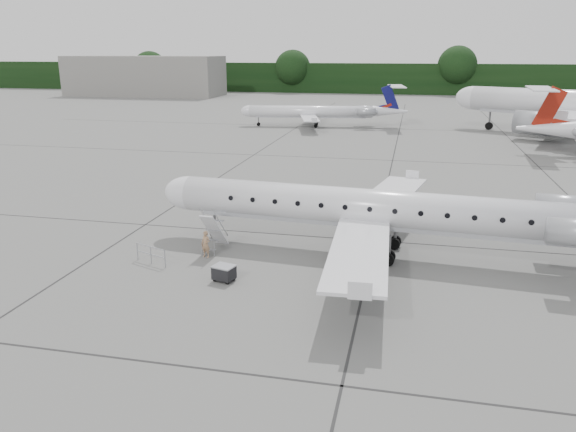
# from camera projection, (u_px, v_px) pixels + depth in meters

# --- Properties ---
(ground) EXTENTS (320.00, 320.00, 0.00)m
(ground) POSITION_uv_depth(u_px,v_px,m) (425.00, 277.00, 29.55)
(ground) COLOR slate
(ground) RESTS_ON ground
(treeline) EXTENTS (260.00, 4.00, 8.00)m
(treeline) POSITION_uv_depth(u_px,v_px,m) (420.00, 79.00, 150.09)
(treeline) COLOR black
(treeline) RESTS_ON ground
(terminal_building) EXTENTS (40.00, 14.00, 10.00)m
(terminal_building) POSITION_uv_depth(u_px,v_px,m) (145.00, 76.00, 145.60)
(terminal_building) COLOR slate
(terminal_building) RESTS_ON ground
(main_regional_jet) EXTENTS (31.82, 24.12, 7.72)m
(main_regional_jet) POSITION_uv_depth(u_px,v_px,m) (376.00, 190.00, 31.89)
(main_regional_jet) COLOR silver
(main_regional_jet) RESTS_ON ground
(airstair) EXTENTS (1.03, 2.20, 2.42)m
(airstair) POSITION_uv_depth(u_px,v_px,m) (214.00, 231.00, 33.24)
(airstair) COLOR silver
(airstair) RESTS_ON ground
(passenger) EXTENTS (0.65, 0.51, 1.57)m
(passenger) POSITION_uv_depth(u_px,v_px,m) (206.00, 244.00, 32.24)
(passenger) COLOR #9B7655
(passenger) RESTS_ON ground
(safety_railing) EXTENTS (2.08, 0.87, 1.00)m
(safety_railing) POSITION_uv_depth(u_px,v_px,m) (151.00, 255.00, 31.34)
(safety_railing) COLOR #989BA0
(safety_railing) RESTS_ON ground
(baggage_cart) EXTENTS (1.22, 1.08, 0.90)m
(baggage_cart) POSITION_uv_depth(u_px,v_px,m) (224.00, 273.00, 29.00)
(baggage_cart) COLOR black
(baggage_cart) RESTS_ON ground
(bg_narrowbody) EXTENTS (42.31, 37.44, 12.57)m
(bg_narrowbody) POSITION_uv_depth(u_px,v_px,m) (575.00, 90.00, 76.14)
(bg_narrowbody) COLOR silver
(bg_narrowbody) RESTS_ON ground
(bg_regional_left) EXTENTS (26.55, 20.72, 6.40)m
(bg_regional_left) POSITION_uv_depth(u_px,v_px,m) (311.00, 106.00, 86.80)
(bg_regional_left) COLOR silver
(bg_regional_left) RESTS_ON ground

